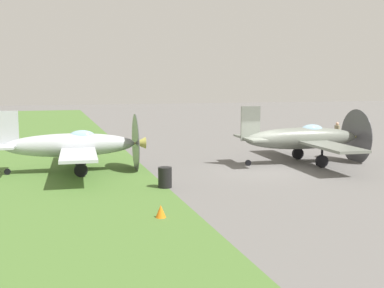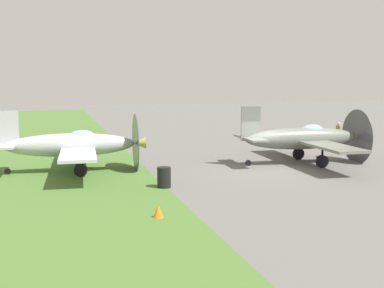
{
  "view_description": "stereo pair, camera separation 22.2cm",
  "coord_description": "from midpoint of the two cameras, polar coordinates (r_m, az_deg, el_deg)",
  "views": [
    {
      "loc": [
        22.46,
        -10.63,
        4.55
      ],
      "look_at": [
        -1.78,
        -3.4,
        1.29
      ],
      "focal_mm": 44.36,
      "sensor_mm": 36.0,
      "label": 1
    },
    {
      "loc": [
        22.52,
        -10.42,
        4.55
      ],
      "look_at": [
        -1.78,
        -3.4,
        1.29
      ],
      "focal_mm": 44.36,
      "sensor_mm": 36.0,
      "label": 2
    }
  ],
  "objects": [
    {
      "name": "airplane_wingman",
      "position": [
        24.99,
        -13.82,
        -0.11
      ],
      "size": [
        9.34,
        7.39,
        3.33
      ],
      "rotation": [
        0.0,
        0.0,
        -0.05
      ],
      "color": "#B2B7BC",
      "rests_on": "ground"
    },
    {
      "name": "airplane_lead",
      "position": [
        27.55,
        13.63,
        0.66
      ],
      "size": [
        9.65,
        7.63,
        3.44
      ],
      "rotation": [
        0.0,
        0.0,
        -0.05
      ],
      "color": "slate",
      "rests_on": "ground"
    },
    {
      "name": "fuel_drum",
      "position": [
        20.79,
        -3.08,
        -4.03
      ],
      "size": [
        0.6,
        0.6,
        0.9
      ],
      "primitive_type": "cylinder",
      "color": "black",
      "rests_on": "ground"
    },
    {
      "name": "runway_marker_cone",
      "position": [
        16.3,
        -3.69,
        -8.06
      ],
      "size": [
        0.36,
        0.36,
        0.44
      ],
      "primitive_type": "cone",
      "color": "orange",
      "rests_on": "ground"
    },
    {
      "name": "ground_plane",
      "position": [
        25.24,
        8.83,
        -3.12
      ],
      "size": [
        160.0,
        160.0,
        0.0
      ],
      "primitive_type": "plane",
      "color": "#605E5B"
    },
    {
      "name": "grass_verge",
      "position": [
        22.96,
        -17.87,
        -4.42
      ],
      "size": [
        120.0,
        11.0,
        0.01
      ],
      "primitive_type": "cube",
      "color": "#476B2D",
      "rests_on": "ground"
    },
    {
      "name": "ground_crew_chief",
      "position": [
        36.02,
        17.36,
        1.22
      ],
      "size": [
        0.61,
        0.38,
        1.73
      ],
      "rotation": [
        0.0,
        0.0,
        2.89
      ],
      "color": "#847A5B",
      "rests_on": "ground"
    }
  ]
}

